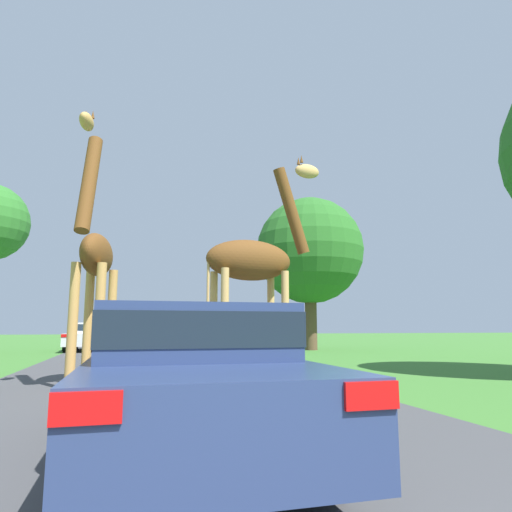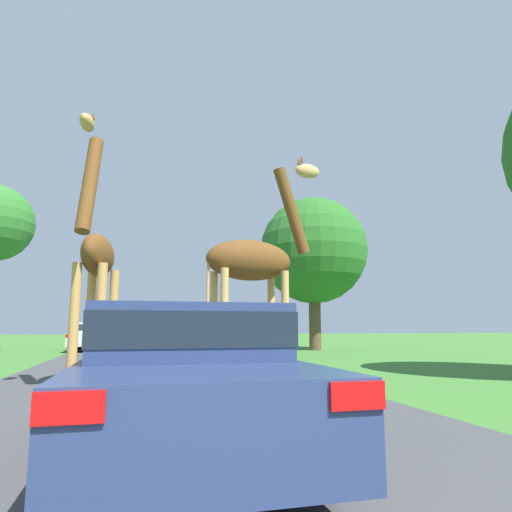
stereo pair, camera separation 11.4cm
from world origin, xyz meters
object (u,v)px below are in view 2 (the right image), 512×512
(giraffe_near_road, at_px, (255,264))
(car_lead_maroon, at_px, (183,374))
(giraffe_companion, at_px, (96,263))
(car_queue_left, at_px, (92,336))
(tree_right_cluster, at_px, (314,251))
(car_queue_right, at_px, (206,339))

(giraffe_near_road, distance_m, car_lead_maroon, 4.63)
(giraffe_companion, bearing_deg, car_queue_left, -76.52)
(car_queue_left, xyz_separation_m, tree_right_cluster, (11.22, -2.45, 4.47))
(giraffe_near_road, height_order, car_lead_maroon, giraffe_near_road)
(car_lead_maroon, height_order, car_queue_left, car_queue_left)
(giraffe_near_road, xyz_separation_m, car_queue_right, (0.17, 7.37, -1.61))
(giraffe_companion, distance_m, car_queue_left, 15.09)
(giraffe_near_road, bearing_deg, car_queue_left, -173.45)
(giraffe_companion, distance_m, tree_right_cluster, 16.20)
(giraffe_near_road, relative_size, car_queue_right, 1.16)
(car_lead_maroon, bearing_deg, car_queue_right, 80.45)
(tree_right_cluster, bearing_deg, giraffe_near_road, -116.21)
(giraffe_near_road, distance_m, tree_right_cluster, 15.91)
(giraffe_companion, distance_m, car_queue_right, 6.86)
(giraffe_near_road, bearing_deg, tree_right_cluster, 145.73)
(giraffe_companion, height_order, car_queue_right, giraffe_companion)
(car_queue_right, distance_m, car_queue_left, 10.16)
(car_lead_maroon, distance_m, tree_right_cluster, 20.48)
(car_queue_right, relative_size, tree_right_cluster, 0.51)
(car_lead_maroon, distance_m, car_queue_right, 11.50)
(giraffe_near_road, distance_m, car_queue_left, 17.13)
(giraffe_companion, height_order, tree_right_cluster, tree_right_cluster)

